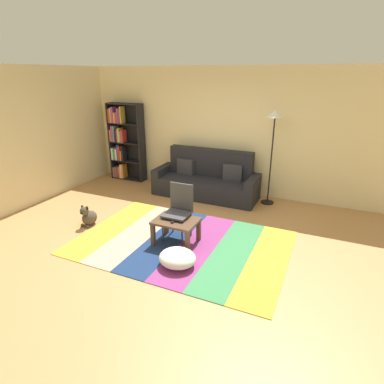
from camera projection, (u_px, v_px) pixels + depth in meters
ground_plane at (177, 238)px, 5.18m from camera, size 14.00×14.00×0.00m
back_wall at (229, 132)px, 6.88m from camera, size 6.80×0.10×2.70m
left_wall at (48, 134)px, 6.65m from camera, size 0.10×5.50×2.70m
rug at (182, 243)px, 5.05m from camera, size 3.28×2.24×0.01m
couch at (207, 181)px, 6.90m from camera, size 2.26×0.80×1.00m
bookshelf at (123, 142)px, 7.84m from camera, size 0.90×0.28×1.88m
coffee_table at (176, 224)px, 4.94m from camera, size 0.67×0.50×0.39m
pouf at (177, 258)px, 4.40m from camera, size 0.53×0.47×0.24m
dog at (89, 217)px, 5.59m from camera, size 0.22×0.35×0.40m
standing_lamp at (274, 126)px, 6.05m from camera, size 0.32×0.32×1.90m
tv_remote at (174, 221)px, 4.85m from camera, size 0.06×0.15×0.02m
folding_chair at (179, 207)px, 5.07m from camera, size 0.40×0.40×0.90m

